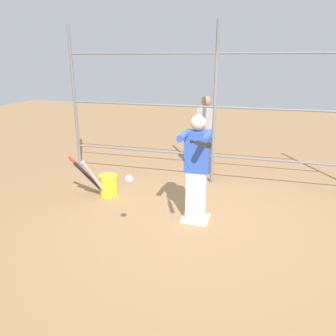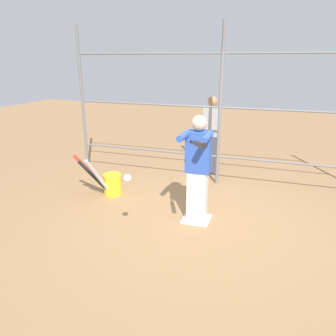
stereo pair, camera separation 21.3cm
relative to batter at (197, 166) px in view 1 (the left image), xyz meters
The scene contains 8 objects.
ground_plane 0.85m from the batter, 90.00° to the right, with size 24.00×24.00×0.00m, color #9E754C.
home_plate 0.84m from the batter, 90.00° to the right, with size 0.40×0.40×0.02m.
fence_backstop 1.73m from the batter, 90.00° to the right, with size 5.79×0.06×2.93m.
batter is the anchor object (origin of this frame).
baseball_bat_swinging 1.02m from the batter, 103.31° to the left, with size 0.38×0.75×0.20m.
softball_in_flight 1.16m from the batter, 56.42° to the left, with size 0.10×0.10×0.10m.
bat_bucket 1.86m from the batter, 14.94° to the right, with size 0.78×0.74×0.78m.
bystander_behind_fence 2.19m from the batter, 83.53° to the right, with size 0.33×0.21×1.60m.
Camera 1 is at (-0.81, 4.39, 2.30)m, focal length 35.00 mm.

